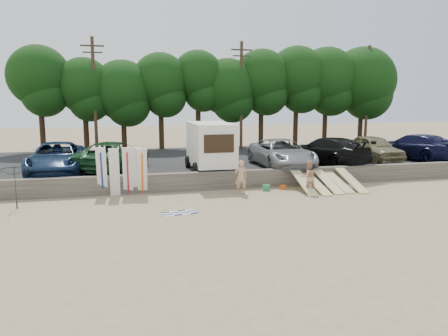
{
  "coord_description": "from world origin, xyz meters",
  "views": [
    {
      "loc": [
        -8.41,
        -20.15,
        4.99
      ],
      "look_at": [
        -2.72,
        3.0,
        1.17
      ],
      "focal_mm": 35.0,
      "sensor_mm": 36.0,
      "label": 1
    }
  ],
  "objects_px": {
    "car_1": "(113,156)",
    "beach_umbrella": "(15,186)",
    "box_trailer": "(211,144)",
    "car_2": "(282,153)",
    "car_3": "(327,151)",
    "beachgoer_b": "(308,177)",
    "cooler": "(266,188)",
    "car_5": "(414,147)",
    "car_0": "(57,158)",
    "beachgoer_a": "(241,177)",
    "car_4": "(374,148)"
  },
  "relations": [
    {
      "from": "car_1",
      "to": "beach_umbrella",
      "type": "distance_m",
      "value": 7.07
    },
    {
      "from": "box_trailer",
      "to": "car_2",
      "type": "height_order",
      "value": "box_trailer"
    },
    {
      "from": "car_3",
      "to": "beachgoer_b",
      "type": "xyz_separation_m",
      "value": [
        -3.7,
        -5.16,
        -0.71
      ]
    },
    {
      "from": "box_trailer",
      "to": "cooler",
      "type": "xyz_separation_m",
      "value": [
        2.41,
        -3.2,
        -2.14
      ]
    },
    {
      "from": "car_1",
      "to": "car_5",
      "type": "distance_m",
      "value": 20.75
    },
    {
      "from": "car_0",
      "to": "beachgoer_b",
      "type": "relative_size",
      "value": 3.64
    },
    {
      "from": "car_3",
      "to": "beachgoer_a",
      "type": "bearing_deg",
      "value": 13.63
    },
    {
      "from": "car_0",
      "to": "beachgoer_a",
      "type": "relative_size",
      "value": 3.55
    },
    {
      "from": "car_0",
      "to": "car_1",
      "type": "distance_m",
      "value": 3.17
    },
    {
      "from": "car_5",
      "to": "cooler",
      "type": "bearing_deg",
      "value": 2.68
    },
    {
      "from": "car_2",
      "to": "car_5",
      "type": "distance_m",
      "value": 10.51
    },
    {
      "from": "box_trailer",
      "to": "car_1",
      "type": "relative_size",
      "value": 0.72
    },
    {
      "from": "car_2",
      "to": "cooler",
      "type": "height_order",
      "value": "car_2"
    },
    {
      "from": "car_0",
      "to": "cooler",
      "type": "xyz_separation_m",
      "value": [
        11.26,
        -4.42,
        -1.43
      ]
    },
    {
      "from": "beachgoer_a",
      "to": "cooler",
      "type": "relative_size",
      "value": 4.73
    },
    {
      "from": "beachgoer_a",
      "to": "beachgoer_b",
      "type": "relative_size",
      "value": 1.03
    },
    {
      "from": "car_2",
      "to": "car_3",
      "type": "relative_size",
      "value": 1.03
    },
    {
      "from": "car_4",
      "to": "beach_umbrella",
      "type": "relative_size",
      "value": 2.27
    },
    {
      "from": "car_3",
      "to": "beachgoer_a",
      "type": "relative_size",
      "value": 3.4
    },
    {
      "from": "cooler",
      "to": "car_0",
      "type": "bearing_deg",
      "value": 178.52
    },
    {
      "from": "beach_umbrella",
      "to": "beachgoer_a",
      "type": "bearing_deg",
      "value": 2.59
    },
    {
      "from": "car_2",
      "to": "beach_umbrella",
      "type": "distance_m",
      "value": 15.26
    },
    {
      "from": "car_5",
      "to": "beachgoer_b",
      "type": "xyz_separation_m",
      "value": [
        -10.72,
        -5.72,
        -0.72
      ]
    },
    {
      "from": "car_5",
      "to": "beachgoer_b",
      "type": "height_order",
      "value": "car_5"
    },
    {
      "from": "car_1",
      "to": "car_5",
      "type": "relative_size",
      "value": 1.01
    },
    {
      "from": "beachgoer_a",
      "to": "car_2",
      "type": "bearing_deg",
      "value": -129.39
    },
    {
      "from": "car_0",
      "to": "beach_umbrella",
      "type": "bearing_deg",
      "value": -102.24
    },
    {
      "from": "box_trailer",
      "to": "beach_umbrella",
      "type": "xyz_separation_m",
      "value": [
        -9.99,
        -4.16,
        -1.27
      ]
    },
    {
      "from": "car_0",
      "to": "beachgoer_b",
      "type": "height_order",
      "value": "car_0"
    },
    {
      "from": "car_5",
      "to": "beachgoer_a",
      "type": "height_order",
      "value": "car_5"
    },
    {
      "from": "beachgoer_b",
      "to": "car_1",
      "type": "bearing_deg",
      "value": -25.6
    },
    {
      "from": "car_2",
      "to": "car_4",
      "type": "height_order",
      "value": "car_4"
    },
    {
      "from": "car_5",
      "to": "beachgoer_b",
      "type": "relative_size",
      "value": 3.54
    },
    {
      "from": "car_0",
      "to": "beachgoer_a",
      "type": "distance_m",
      "value": 10.86
    },
    {
      "from": "box_trailer",
      "to": "car_3",
      "type": "distance_m",
      "value": 8.1
    },
    {
      "from": "car_1",
      "to": "car_2",
      "type": "height_order",
      "value": "car_1"
    },
    {
      "from": "box_trailer",
      "to": "car_1",
      "type": "height_order",
      "value": "box_trailer"
    },
    {
      "from": "car_2",
      "to": "beachgoer_a",
      "type": "bearing_deg",
      "value": -133.71
    },
    {
      "from": "car_3",
      "to": "car_5",
      "type": "distance_m",
      "value": 7.05
    },
    {
      "from": "box_trailer",
      "to": "beachgoer_a",
      "type": "height_order",
      "value": "box_trailer"
    },
    {
      "from": "car_4",
      "to": "cooler",
      "type": "xyz_separation_m",
      "value": [
        -9.45,
        -4.61,
        -1.42
      ]
    },
    {
      "from": "beachgoer_b",
      "to": "car_5",
      "type": "bearing_deg",
      "value": -147.38
    },
    {
      "from": "car_2",
      "to": "beachgoer_b",
      "type": "height_order",
      "value": "car_2"
    },
    {
      "from": "beachgoer_a",
      "to": "beachgoer_b",
      "type": "distance_m",
      "value": 3.58
    },
    {
      "from": "car_3",
      "to": "beach_umbrella",
      "type": "bearing_deg",
      "value": -2.7
    },
    {
      "from": "box_trailer",
      "to": "beach_umbrella",
      "type": "bearing_deg",
      "value": -157.04
    },
    {
      "from": "car_3",
      "to": "car_2",
      "type": "bearing_deg",
      "value": -9.26
    },
    {
      "from": "car_1",
      "to": "car_4",
      "type": "height_order",
      "value": "car_4"
    },
    {
      "from": "car_3",
      "to": "car_4",
      "type": "height_order",
      "value": "car_3"
    },
    {
      "from": "car_1",
      "to": "beachgoer_b",
      "type": "height_order",
      "value": "car_1"
    }
  ]
}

